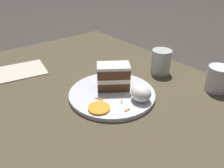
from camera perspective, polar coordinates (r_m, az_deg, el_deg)
name	(u,v)px	position (r m, az deg, el deg)	size (l,w,h in m)	color
ground_plane	(100,105)	(0.74, -3.18, -5.46)	(6.00, 6.00, 0.00)	#38332D
dining_table	(100,100)	(0.73, -3.22, -4.29)	(1.25, 0.86, 0.04)	#4C422D
plate	(112,94)	(0.72, 0.00, -2.56)	(0.28, 0.28, 0.01)	silver
cake_slice	(113,77)	(0.72, 0.35, 1.97)	(0.11, 0.12, 0.09)	brown
cream_dollop	(141,93)	(0.67, 7.58, -2.40)	(0.07, 0.06, 0.05)	white
orange_garnish	(99,108)	(0.64, -3.40, -6.29)	(0.06, 0.06, 0.01)	orange
carrot_shreds_scatter	(114,96)	(0.69, 0.61, -3.22)	(0.18, 0.15, 0.00)	orange
drinking_glass	(161,63)	(0.87, 12.62, 5.30)	(0.08, 0.08, 0.09)	beige
coffee_mug	(218,78)	(0.81, 25.97, 1.47)	(0.08, 0.08, 0.09)	white
menu_card	(14,72)	(0.95, -24.33, 2.80)	(0.15, 0.24, 0.00)	beige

